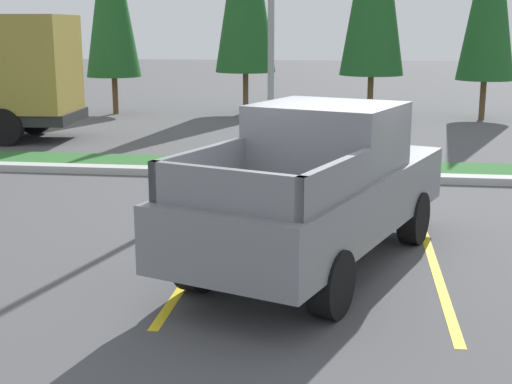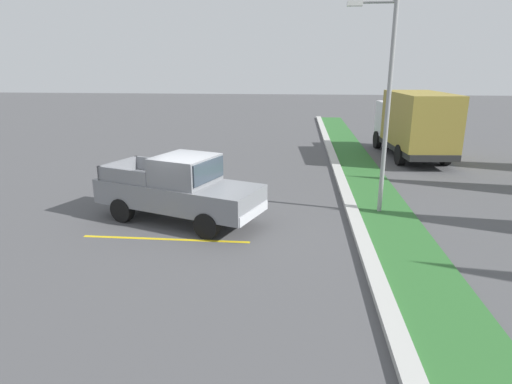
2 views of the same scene
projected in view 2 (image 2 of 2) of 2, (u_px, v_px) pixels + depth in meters
name	position (u px, v px, depth m)	size (l,w,h in m)	color
ground_plane	(194.00, 223.00, 13.47)	(120.00, 120.00, 0.00)	#4C4C4F
parking_line_near	(192.00, 205.00, 15.20)	(0.12, 4.80, 0.01)	yellow
parking_line_far	(166.00, 239.00, 12.24)	(0.12, 4.80, 0.01)	yellow
curb_strip	(358.00, 227.00, 12.99)	(56.00, 0.40, 0.15)	#B2B2AD
grass_median	(395.00, 229.00, 12.90)	(56.00, 1.80, 0.06)	#2D662D
pickup_truck_main	(180.00, 189.00, 13.41)	(3.59, 5.55, 2.10)	black
cargo_truck_distant	(414.00, 123.00, 22.31)	(6.96, 2.93, 3.40)	black
street_light	(384.00, 95.00, 13.38)	(0.24, 1.49, 6.60)	gray
traffic_cone	(222.00, 191.00, 15.80)	(0.36, 0.36, 0.60)	orange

